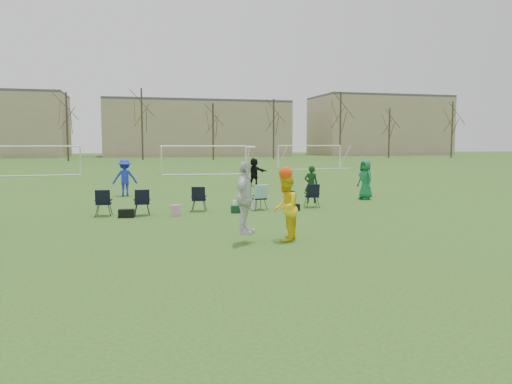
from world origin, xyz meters
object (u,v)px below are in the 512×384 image
object	(u,v)px
center_contest	(266,202)
goal_right	(310,150)
fielder_blue	(125,178)
goal_mid	(204,152)
fielder_green_far	(365,180)
goal_left	(34,152)
fielder_black	(254,172)

from	to	relation	value
center_contest	goal_right	size ratio (longest dim) A/B	0.35
center_contest	goal_right	distance (m)	39.27
fielder_blue	goal_mid	xyz separation A→B (m)	(6.62, 17.25, 1.00)
fielder_green_far	goal_mid	size ratio (longest dim) A/B	0.25
fielder_blue	goal_mid	world-z (taller)	goal_mid
center_contest	goal_mid	world-z (taller)	center_contest
fielder_green_far	center_contest	world-z (taller)	center_contest
goal_right	goal_left	bearing A→B (deg)	-179.25
goal_left	goal_right	xyz separation A→B (m)	(26.00, 4.00, 0.00)
fielder_blue	fielder_black	xyz separation A→B (m)	(7.71, 4.02, -0.05)
fielder_blue	center_contest	world-z (taller)	center_contest
goal_left	goal_right	size ratio (longest dim) A/B	1.01
fielder_blue	goal_mid	bearing A→B (deg)	-112.65
goal_left	goal_mid	distance (m)	14.14
fielder_green_far	fielder_black	xyz separation A→B (m)	(-3.26, 8.41, -0.06)
fielder_black	goal_right	size ratio (longest dim) A/B	0.24
fielder_blue	fielder_green_far	bearing A→B (deg)	156.53
center_contest	fielder_black	bearing A→B (deg)	76.76
fielder_black	goal_mid	xyz separation A→B (m)	(-1.09, 13.24, 1.05)
fielder_green_far	center_contest	bearing A→B (deg)	-51.61
fielder_green_far	center_contest	size ratio (longest dim) A/B	0.73
goal_mid	goal_right	bearing A→B (deg)	30.57
fielder_black	center_contest	size ratio (longest dim) A/B	0.68
center_contest	fielder_green_far	bearing A→B (deg)	49.98
fielder_green_far	goal_mid	bearing A→B (deg)	179.78
fielder_blue	center_contest	size ratio (longest dim) A/B	0.72
center_contest	goal_left	size ratio (longest dim) A/B	0.35
fielder_blue	goal_left	size ratio (longest dim) A/B	0.25
fielder_blue	goal_right	size ratio (longest dim) A/B	0.25
goal_mid	goal_right	xyz separation A→B (m)	(12.00, 6.00, 0.00)
goal_mid	goal_right	world-z (taller)	same
fielder_green_far	center_contest	xyz separation A→B (m)	(-7.28, -8.67, 0.14)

